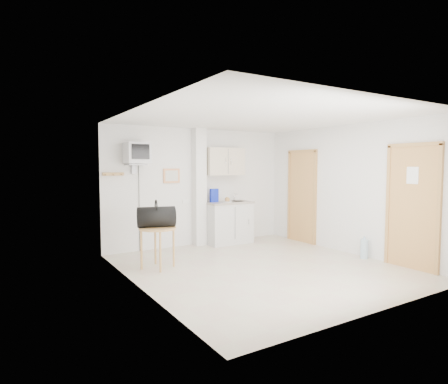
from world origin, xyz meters
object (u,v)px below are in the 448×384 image
duffel_bag (156,217)px  water_bottle (364,249)px  round_table (158,233)px  crt_television (137,154)px

duffel_bag → water_bottle: (3.48, -1.43, -0.68)m
round_table → crt_television: bearing=87.4°
round_table → duffel_bag: size_ratio=1.00×
crt_television → water_bottle: 4.61m
crt_television → duffel_bag: (-0.05, -1.10, -1.08)m
round_table → duffel_bag: duffel_bag is taller
crt_television → round_table: 1.76m
round_table → water_bottle: bearing=-21.7°
duffel_bag → crt_television: bearing=101.4°
round_table → water_bottle: (3.48, -1.39, -0.41)m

